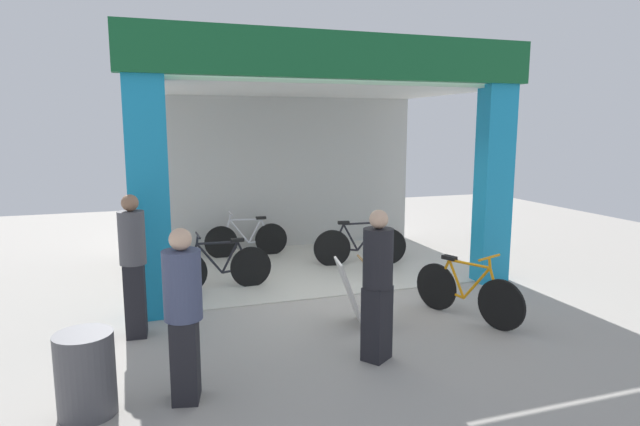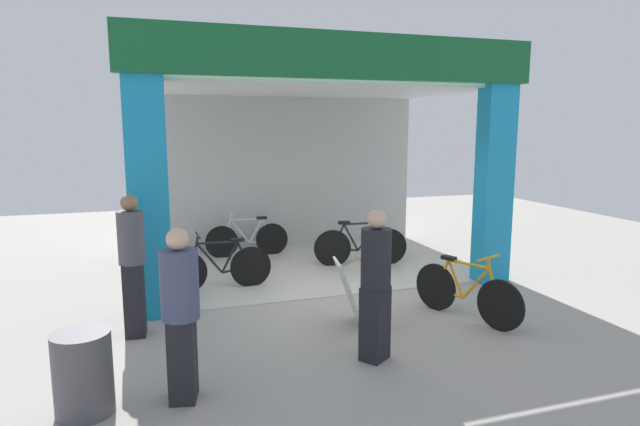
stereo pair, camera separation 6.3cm
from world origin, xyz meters
The scene contains 11 objects.
ground_plane centered at (0.00, 0.00, 0.00)m, with size 19.75×19.75×0.00m, color #9E9991.
shop_facade centered at (0.00, 1.87, 2.08)m, with size 6.08×3.91×3.85m.
bicycle_inside_0 centered at (1.01, 1.60, 0.38)m, with size 1.72×0.47×0.96m.
bicycle_inside_1 centered at (-1.67, 0.90, 0.37)m, with size 1.68×0.46×0.92m.
bicycle_inside_2 centered at (-0.85, 2.94, 0.36)m, with size 1.64×0.45×0.90m.
bicycle_parked_0 centered at (1.29, -1.42, 0.37)m, with size 0.66×1.58×0.92m.
sandwich_board_sign centered at (-0.11, -1.15, 0.44)m, with size 0.74×0.62×0.88m.
pedestrian_0 centered at (-0.37, -2.19, 0.87)m, with size 0.46×0.46×1.69m.
pedestrian_1 centered at (-2.45, -2.43, 0.86)m, with size 0.42×0.58×1.66m.
pedestrian_2 centered at (-2.90, -0.65, 0.90)m, with size 0.34×0.34×1.76m.
trash_bin centered at (-3.32, -2.42, 0.38)m, with size 0.51×0.51×0.76m, color #4C4C51.
Camera 2 is at (-2.69, -7.35, 2.57)m, focal length 30.08 mm.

